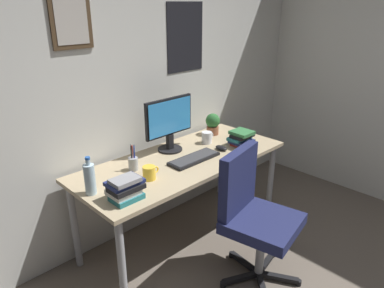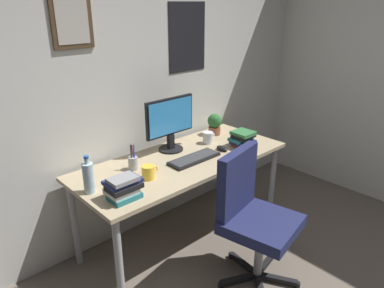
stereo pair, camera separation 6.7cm
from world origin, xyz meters
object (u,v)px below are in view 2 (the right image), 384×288
object	(u,v)px
monitor	(170,122)
book_stack_right	(123,188)
office_chair	(252,212)
potted_plant	(215,123)
keyboard	(194,159)
book_stack_left	(243,138)
computer_mouse	(222,148)
pen_cup	(133,162)
coffee_mug_near	(208,138)
water_bottle	(89,177)
coffee_mug_far	(149,172)

from	to	relation	value
monitor	book_stack_right	bearing A→B (deg)	-150.46
office_chair	potted_plant	xyz separation A→B (m)	(0.53, 0.87, 0.30)
office_chair	potted_plant	bearing A→B (deg)	58.37
monitor	keyboard	xyz separation A→B (m)	(-0.00, -0.28, -0.23)
book_stack_left	computer_mouse	bearing A→B (deg)	165.84
computer_mouse	book_stack_right	world-z (taller)	book_stack_right
office_chair	keyboard	bearing A→B (deg)	89.66
potted_plant	pen_cup	world-z (taller)	pen_cup
coffee_mug_near	pen_cup	distance (m)	0.76
office_chair	coffee_mug_near	size ratio (longest dim) A/B	7.56
coffee_mug_near	book_stack_right	distance (m)	1.09
keyboard	water_bottle	size ratio (longest dim) A/B	1.70
keyboard	coffee_mug_far	xyz separation A→B (m)	(-0.44, -0.01, 0.03)
book_stack_left	office_chair	bearing A→B (deg)	-134.65
coffee_mug_far	potted_plant	size ratio (longest dim) A/B	0.65
water_bottle	coffee_mug_near	xyz separation A→B (m)	(1.16, 0.09, -0.06)
office_chair	computer_mouse	xyz separation A→B (m)	(0.30, 0.56, 0.22)
water_bottle	coffee_mug_near	size ratio (longest dim) A/B	2.01
pen_cup	book_stack_right	size ratio (longest dim) A/B	0.92
water_bottle	book_stack_left	size ratio (longest dim) A/B	1.18
water_bottle	coffee_mug_near	world-z (taller)	water_bottle
coffee_mug_near	pen_cup	world-z (taller)	pen_cup
office_chair	book_stack_left	bearing A→B (deg)	45.35
coffee_mug_near	book_stack_left	distance (m)	0.29
water_bottle	pen_cup	world-z (taller)	water_bottle
office_chair	potted_plant	size ratio (longest dim) A/B	4.87
coffee_mug_near	coffee_mug_far	size ratio (longest dim) A/B	0.99
monitor	pen_cup	xyz separation A→B (m)	(-0.43, -0.10, -0.19)
pen_cup	book_stack_left	bearing A→B (deg)	-14.90
keyboard	potted_plant	size ratio (longest dim) A/B	2.21
pen_cup	coffee_mug_near	bearing A→B (deg)	-0.48
keyboard	pen_cup	bearing A→B (deg)	157.00
monitor	water_bottle	world-z (taller)	monitor
office_chair	water_bottle	world-z (taller)	water_bottle
office_chair	pen_cup	size ratio (longest dim) A/B	4.75
computer_mouse	pen_cup	distance (m)	0.76
book_stack_left	water_bottle	bearing A→B (deg)	173.44
coffee_mug_near	book_stack_left	size ratio (longest dim) A/B	0.59
coffee_mug_near	coffee_mug_far	distance (m)	0.79
book_stack_left	monitor	bearing A→B (deg)	145.21
monitor	coffee_mug_far	distance (m)	0.56
computer_mouse	book_stack_right	bearing A→B (deg)	-173.93
office_chair	coffee_mug_far	distance (m)	0.75
pen_cup	coffee_mug_far	bearing A→B (deg)	-91.87
coffee_mug_near	pen_cup	bearing A→B (deg)	179.52
coffee_mug_far	book_stack_left	size ratio (longest dim) A/B	0.60
office_chair	potted_plant	distance (m)	1.06
monitor	water_bottle	bearing A→B (deg)	-166.84
potted_plant	coffee_mug_far	bearing A→B (deg)	-162.57
coffee_mug_near	book_stack_left	xyz separation A→B (m)	(0.17, -0.24, 0.02)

